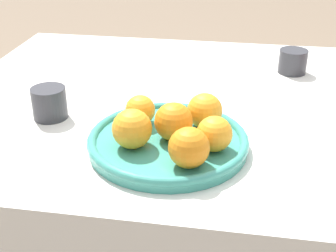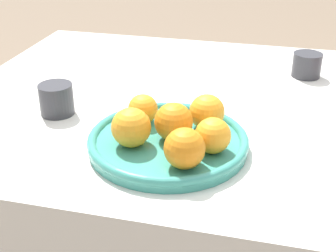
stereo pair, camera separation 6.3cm
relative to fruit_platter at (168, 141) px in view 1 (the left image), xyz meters
name	(u,v)px [view 1 (the left image)]	position (x,y,z in m)	size (l,w,h in m)	color
table	(218,227)	(0.10, 0.24, -0.40)	(1.38, 0.95, 0.77)	silver
fruit_platter	(168,141)	(0.00, 0.00, 0.00)	(0.32, 0.32, 0.03)	teal
orange_0	(140,110)	(-0.07, 0.06, 0.04)	(0.06, 0.06, 0.06)	orange
orange_1	(174,122)	(0.01, 0.00, 0.04)	(0.08, 0.08, 0.08)	orange
orange_2	(132,129)	(-0.06, -0.04, 0.04)	(0.08, 0.08, 0.08)	orange
orange_3	(205,111)	(0.07, 0.07, 0.04)	(0.07, 0.07, 0.07)	orange
orange_4	(214,134)	(0.09, -0.03, 0.04)	(0.07, 0.07, 0.07)	orange
orange_5	(189,148)	(0.05, -0.09, 0.04)	(0.07, 0.07, 0.07)	orange
cup_0	(293,61)	(0.27, 0.47, 0.02)	(0.08, 0.08, 0.07)	#333338
cup_1	(49,103)	(-0.28, 0.09, 0.02)	(0.08, 0.08, 0.07)	#333338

